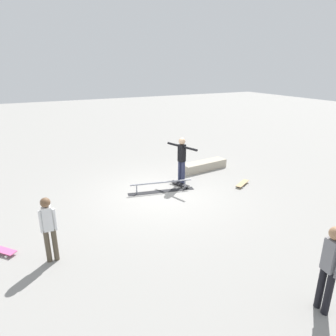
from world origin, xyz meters
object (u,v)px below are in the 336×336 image
skater_main (182,158)px  bystander_white_shirt (49,226)px  grind_rail (161,187)px  skateboard_main (180,184)px  skate_ledge (204,166)px  loose_skateboard_natural (242,183)px  bystander_grey_shirt (330,265)px  loose_skateboard_pink (1,250)px

skater_main → bystander_white_shirt: 5.38m
grind_rail → skateboard_main: size_ratio=2.75×
skate_ledge → loose_skateboard_natural: skate_ledge is taller
grind_rail → skateboard_main: 0.82m
skateboard_main → bystander_white_shirt: size_ratio=0.55×
bystander_grey_shirt → loose_skateboard_natural: (-2.59, -5.15, -0.86)m
skate_ledge → skater_main: size_ratio=1.16×
loose_skateboard_natural → loose_skateboard_pink: bearing=-23.5°
loose_skateboard_pink → skater_main: bearing=-114.4°
grind_rail → bystander_grey_shirt: size_ratio=1.37×
skater_main → skateboard_main: (0.14, 0.12, -0.92)m
bystander_grey_shirt → bystander_white_shirt: bystander_grey_shirt is taller
loose_skateboard_pink → skateboard_main: bearing=-115.2°
skater_main → bystander_white_shirt: bearing=102.0°
skateboard_main → grind_rail: bearing=-96.8°
skate_ledge → bystander_white_shirt: bearing=29.6°
bystander_grey_shirt → loose_skateboard_natural: bystander_grey_shirt is taller
skate_ledge → skater_main: 2.04m
skateboard_main → bystander_grey_shirt: (0.56, 6.12, 0.86)m
bystander_grey_shirt → loose_skateboard_natural: 5.83m
skate_ledge → loose_skateboard_natural: 2.07m
skater_main → grind_rail: bearing=89.6°
skateboard_main → loose_skateboard_natural: bearing=46.4°
grind_rail → bystander_white_shirt: (3.76, 2.34, 0.70)m
skater_main → bystander_grey_shirt: 6.28m
bystander_white_shirt → loose_skateboard_pink: bystander_white_shirt is taller
grind_rail → bystander_white_shirt: 4.49m
skateboard_main → bystander_white_shirt: bystander_white_shirt is taller
skate_ledge → skateboard_main: (1.74, 1.08, -0.10)m
skate_ledge → bystander_white_shirt: bystander_white_shirt is taller
loose_skateboard_natural → grind_rail: bearing=-44.6°
skater_main → skateboard_main: skater_main is taller
loose_skateboard_natural → bystander_white_shirt: bearing=-15.6°
skateboard_main → loose_skateboard_pink: size_ratio=1.13×
skateboard_main → bystander_grey_shirt: size_ratio=0.50×
loose_skateboard_pink → loose_skateboard_natural: bearing=-126.5°
grind_rail → skate_ledge: bearing=-141.7°
skate_ledge → bystander_white_shirt: 7.28m
bystander_grey_shirt → loose_skateboard_pink: size_ratio=2.25×
loose_skateboard_pink → loose_skateboard_natural: size_ratio=0.92×
skate_ledge → loose_skateboard_pink: (7.33, 2.74, -0.10)m
bystander_grey_shirt → bystander_white_shirt: 5.40m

